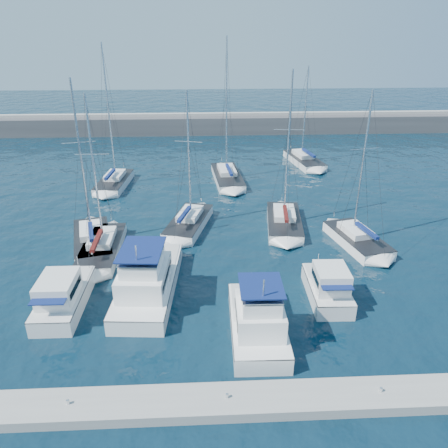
{
  "coord_description": "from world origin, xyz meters",
  "views": [
    {
      "loc": [
        -0.99,
        -27.52,
        17.96
      ],
      "look_at": [
        0.65,
        5.04,
        3.0
      ],
      "focal_mm": 35.0,
      "sensor_mm": 36.0,
      "label": 1
    }
  ],
  "objects_px": {
    "motor_yacht_port_inner": "(147,281)",
    "sailboat_mid_e": "(357,239)",
    "motor_yacht_stbd_outer": "(328,288)",
    "sailboat_mid_a": "(92,240)",
    "motor_yacht_port_outer": "(63,297)",
    "motor_yacht_stbd_inner": "(258,321)",
    "sailboat_mid_c": "(189,222)",
    "sailboat_mid_d": "(284,222)",
    "sailboat_back_c": "(304,160)",
    "sailboat_back_b": "(227,177)",
    "sailboat_back_a": "(114,182)",
    "sailboat_mid_b": "(102,248)"
  },
  "relations": [
    {
      "from": "motor_yacht_port_inner",
      "to": "sailboat_mid_e",
      "type": "distance_m",
      "value": 19.11
    },
    {
      "from": "motor_yacht_stbd_outer",
      "to": "sailboat_back_c",
      "type": "height_order",
      "value": "sailboat_back_c"
    },
    {
      "from": "sailboat_mid_b",
      "to": "sailboat_mid_d",
      "type": "height_order",
      "value": "sailboat_mid_d"
    },
    {
      "from": "motor_yacht_port_outer",
      "to": "sailboat_mid_b",
      "type": "xyz_separation_m",
      "value": [
        0.99,
        7.98,
        -0.44
      ]
    },
    {
      "from": "sailboat_mid_a",
      "to": "sailboat_back_a",
      "type": "distance_m",
      "value": 15.67
    },
    {
      "from": "motor_yacht_stbd_inner",
      "to": "sailboat_mid_b",
      "type": "distance_m",
      "value": 16.69
    },
    {
      "from": "motor_yacht_stbd_outer",
      "to": "motor_yacht_port_inner",
      "type": "bearing_deg",
      "value": 176.15
    },
    {
      "from": "sailboat_mid_c",
      "to": "sailboat_mid_e",
      "type": "bearing_deg",
      "value": -1.4
    },
    {
      "from": "sailboat_mid_b",
      "to": "motor_yacht_port_inner",
      "type": "bearing_deg",
      "value": -55.67
    },
    {
      "from": "motor_yacht_stbd_outer",
      "to": "sailboat_mid_d",
      "type": "distance_m",
      "value": 12.47
    },
    {
      "from": "motor_yacht_stbd_inner",
      "to": "sailboat_back_b",
      "type": "relative_size",
      "value": 0.46
    },
    {
      "from": "sailboat_mid_a",
      "to": "sailboat_back_c",
      "type": "distance_m",
      "value": 33.98
    },
    {
      "from": "sailboat_mid_b",
      "to": "sailboat_back_b",
      "type": "relative_size",
      "value": 0.79
    },
    {
      "from": "sailboat_mid_a",
      "to": "sailboat_mid_d",
      "type": "xyz_separation_m",
      "value": [
        17.72,
        3.04,
        -0.0
      ]
    },
    {
      "from": "motor_yacht_stbd_inner",
      "to": "sailboat_mid_a",
      "type": "relative_size",
      "value": 0.54
    },
    {
      "from": "sailboat_mid_b",
      "to": "sailboat_mid_e",
      "type": "bearing_deg",
      "value": 0.41
    },
    {
      "from": "motor_yacht_stbd_outer",
      "to": "sailboat_mid_d",
      "type": "height_order",
      "value": "sailboat_mid_d"
    },
    {
      "from": "motor_yacht_stbd_outer",
      "to": "sailboat_mid_a",
      "type": "distance_m",
      "value": 20.88
    },
    {
      "from": "motor_yacht_port_inner",
      "to": "sailboat_mid_a",
      "type": "height_order",
      "value": "sailboat_mid_a"
    },
    {
      "from": "motor_yacht_stbd_inner",
      "to": "motor_yacht_port_inner",
      "type": "bearing_deg",
      "value": 146.74
    },
    {
      "from": "sailboat_mid_a",
      "to": "sailboat_back_b",
      "type": "relative_size",
      "value": 0.85
    },
    {
      "from": "sailboat_mid_e",
      "to": "sailboat_back_b",
      "type": "height_order",
      "value": "sailboat_back_b"
    },
    {
      "from": "motor_yacht_port_inner",
      "to": "sailboat_mid_d",
      "type": "relative_size",
      "value": 0.72
    },
    {
      "from": "sailboat_mid_a",
      "to": "sailboat_back_a",
      "type": "height_order",
      "value": "sailboat_back_a"
    },
    {
      "from": "motor_yacht_port_inner",
      "to": "motor_yacht_stbd_inner",
      "type": "height_order",
      "value": "same"
    },
    {
      "from": "motor_yacht_port_outer",
      "to": "motor_yacht_stbd_inner",
      "type": "relative_size",
      "value": 0.89
    },
    {
      "from": "sailboat_mid_c",
      "to": "sailboat_back_a",
      "type": "relative_size",
      "value": 0.79
    },
    {
      "from": "sailboat_mid_c",
      "to": "sailboat_mid_d",
      "type": "height_order",
      "value": "sailboat_mid_d"
    },
    {
      "from": "sailboat_mid_b",
      "to": "sailboat_mid_e",
      "type": "distance_m",
      "value": 22.38
    },
    {
      "from": "sailboat_mid_e",
      "to": "sailboat_mid_a",
      "type": "bearing_deg",
      "value": 164.5
    },
    {
      "from": "motor_yacht_port_outer",
      "to": "sailboat_mid_e",
      "type": "relative_size",
      "value": 0.51
    },
    {
      "from": "sailboat_back_a",
      "to": "sailboat_mid_a",
      "type": "bearing_deg",
      "value": -81.67
    },
    {
      "from": "sailboat_mid_b",
      "to": "sailboat_back_c",
      "type": "xyz_separation_m",
      "value": [
        23.05,
        25.46,
        -0.01
      ]
    },
    {
      "from": "motor_yacht_port_inner",
      "to": "sailboat_mid_a",
      "type": "xyz_separation_m",
      "value": [
        -5.8,
        8.16,
        -0.61
      ]
    },
    {
      "from": "sailboat_mid_e",
      "to": "sailboat_back_a",
      "type": "distance_m",
      "value": 29.56
    },
    {
      "from": "motor_yacht_port_outer",
      "to": "motor_yacht_stbd_outer",
      "type": "relative_size",
      "value": 1.21
    },
    {
      "from": "sailboat_mid_d",
      "to": "sailboat_back_c",
      "type": "distance_m",
      "value": 21.79
    },
    {
      "from": "motor_yacht_port_inner",
      "to": "sailboat_mid_c",
      "type": "xyz_separation_m",
      "value": [
        2.7,
        11.48,
        -0.62
      ]
    },
    {
      "from": "motor_yacht_port_outer",
      "to": "sailboat_back_a",
      "type": "bearing_deg",
      "value": 92.81
    },
    {
      "from": "motor_yacht_port_inner",
      "to": "sailboat_mid_c",
      "type": "bearing_deg",
      "value": 80.96
    },
    {
      "from": "sailboat_back_c",
      "to": "motor_yacht_stbd_outer",
      "type": "bearing_deg",
      "value": -109.49
    },
    {
      "from": "motor_yacht_stbd_outer",
      "to": "sailboat_mid_d",
      "type": "xyz_separation_m",
      "value": [
        -0.92,
        12.43,
        -0.42
      ]
    },
    {
      "from": "motor_yacht_stbd_inner",
      "to": "sailboat_back_a",
      "type": "distance_m",
      "value": 32.07
    },
    {
      "from": "sailboat_mid_d",
      "to": "motor_yacht_port_outer",
      "type": "bearing_deg",
      "value": -137.31
    },
    {
      "from": "motor_yacht_port_outer",
      "to": "sailboat_mid_b",
      "type": "bearing_deg",
      "value": 83.46
    },
    {
      "from": "motor_yacht_port_inner",
      "to": "sailboat_back_c",
      "type": "distance_m",
      "value": 36.93
    },
    {
      "from": "sailboat_back_b",
      "to": "motor_yacht_port_outer",
      "type": "bearing_deg",
      "value": -120.33
    },
    {
      "from": "motor_yacht_stbd_inner",
      "to": "sailboat_mid_d",
      "type": "bearing_deg",
      "value": 75.4
    },
    {
      "from": "sailboat_back_a",
      "to": "sailboat_back_c",
      "type": "bearing_deg",
      "value": 23.43
    },
    {
      "from": "sailboat_mid_d",
      "to": "sailboat_back_a",
      "type": "relative_size",
      "value": 0.9
    }
  ]
}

